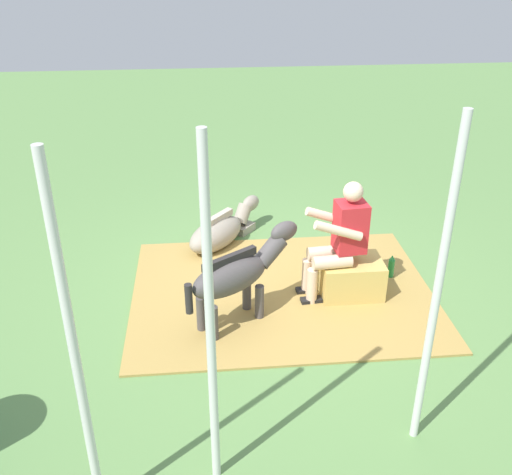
{
  "coord_description": "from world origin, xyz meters",
  "views": [
    {
      "loc": [
        0.74,
        5.34,
        3.4
      ],
      "look_at": [
        0.22,
        -0.16,
        0.55
      ],
      "focal_mm": 40.98,
      "sensor_mm": 36.0,
      "label": 1
    }
  ],
  "objects_px": {
    "hay_bale": "(351,278)",
    "pony_lying": "(221,231)",
    "tent_pole_left": "(437,295)",
    "person_seated": "(339,237)",
    "tent_pole_right": "(75,358)",
    "pony_standing": "(238,274)",
    "soda_bottle": "(391,267)",
    "tent_pole_mid": "(210,328)"
  },
  "relations": [
    {
      "from": "tent_pole_left",
      "to": "person_seated",
      "type": "bearing_deg",
      "value": -84.76
    },
    {
      "from": "pony_lying",
      "to": "soda_bottle",
      "type": "xyz_separation_m",
      "value": [
        -1.85,
        0.99,
        -0.05
      ]
    },
    {
      "from": "tent_pole_mid",
      "to": "person_seated",
      "type": "bearing_deg",
      "value": -121.27
    },
    {
      "from": "tent_pole_left",
      "to": "pony_lying",
      "type": "bearing_deg",
      "value": -67.63
    },
    {
      "from": "tent_pole_left",
      "to": "tent_pole_right",
      "type": "height_order",
      "value": "same"
    },
    {
      "from": "soda_bottle",
      "to": "tent_pole_mid",
      "type": "distance_m",
      "value": 3.4
    },
    {
      "from": "person_seated",
      "to": "tent_pole_mid",
      "type": "xyz_separation_m",
      "value": [
        1.34,
        2.2,
        0.57
      ]
    },
    {
      "from": "pony_standing",
      "to": "pony_lying",
      "type": "distance_m",
      "value": 1.69
    },
    {
      "from": "pony_standing",
      "to": "tent_pole_mid",
      "type": "relative_size",
      "value": 0.46
    },
    {
      "from": "pony_lying",
      "to": "tent_pole_right",
      "type": "bearing_deg",
      "value": 75.48
    },
    {
      "from": "person_seated",
      "to": "tent_pole_mid",
      "type": "height_order",
      "value": "tent_pole_mid"
    },
    {
      "from": "hay_bale",
      "to": "tent_pole_mid",
      "type": "bearing_deg",
      "value": 55.92
    },
    {
      "from": "pony_lying",
      "to": "tent_pole_left",
      "type": "distance_m",
      "value": 3.68
    },
    {
      "from": "tent_pole_right",
      "to": "tent_pole_mid",
      "type": "height_order",
      "value": "same"
    },
    {
      "from": "tent_pole_left",
      "to": "tent_pole_mid",
      "type": "distance_m",
      "value": 1.54
    },
    {
      "from": "hay_bale",
      "to": "pony_standing",
      "type": "height_order",
      "value": "pony_standing"
    },
    {
      "from": "hay_bale",
      "to": "pony_lying",
      "type": "xyz_separation_m",
      "value": [
        1.32,
        -1.27,
        -0.01
      ]
    },
    {
      "from": "pony_lying",
      "to": "tent_pole_right",
      "type": "xyz_separation_m",
      "value": [
        0.95,
        3.69,
        1.08
      ]
    },
    {
      "from": "person_seated",
      "to": "pony_standing",
      "type": "height_order",
      "value": "person_seated"
    },
    {
      "from": "person_seated",
      "to": "pony_lying",
      "type": "distance_m",
      "value": 1.8
    },
    {
      "from": "tent_pole_right",
      "to": "hay_bale",
      "type": "bearing_deg",
      "value": -133.21
    },
    {
      "from": "tent_pole_mid",
      "to": "tent_pole_left",
      "type": "bearing_deg",
      "value": -171.51
    },
    {
      "from": "person_seated",
      "to": "soda_bottle",
      "type": "relative_size",
      "value": 4.41
    },
    {
      "from": "tent_pole_right",
      "to": "pony_standing",
      "type": "bearing_deg",
      "value": -117.34
    },
    {
      "from": "tent_pole_left",
      "to": "tent_pole_mid",
      "type": "xyz_separation_m",
      "value": [
        1.52,
        0.23,
        0.0
      ]
    },
    {
      "from": "hay_bale",
      "to": "pony_standing",
      "type": "bearing_deg",
      "value": 17.3
    },
    {
      "from": "pony_lying",
      "to": "tent_pole_right",
      "type": "distance_m",
      "value": 3.96
    },
    {
      "from": "pony_lying",
      "to": "soda_bottle",
      "type": "distance_m",
      "value": 2.09
    },
    {
      "from": "pony_standing",
      "to": "tent_pole_right",
      "type": "xyz_separation_m",
      "value": [
        1.05,
        2.04,
        0.72
      ]
    },
    {
      "from": "pony_standing",
      "to": "tent_pole_right",
      "type": "distance_m",
      "value": 2.4
    },
    {
      "from": "tent_pole_left",
      "to": "tent_pole_mid",
      "type": "height_order",
      "value": "same"
    },
    {
      "from": "person_seated",
      "to": "tent_pole_left",
      "type": "distance_m",
      "value": 2.06
    },
    {
      "from": "hay_bale",
      "to": "person_seated",
      "type": "distance_m",
      "value": 0.52
    },
    {
      "from": "tent_pole_left",
      "to": "pony_standing",
      "type": "bearing_deg",
      "value": -52.34
    },
    {
      "from": "pony_standing",
      "to": "tent_pole_mid",
      "type": "height_order",
      "value": "tent_pole_mid"
    },
    {
      "from": "hay_bale",
      "to": "person_seated",
      "type": "relative_size",
      "value": 0.5
    },
    {
      "from": "soda_bottle",
      "to": "hay_bale",
      "type": "bearing_deg",
      "value": 27.97
    },
    {
      "from": "person_seated",
      "to": "pony_lying",
      "type": "relative_size",
      "value": 1.07
    },
    {
      "from": "pony_standing",
      "to": "person_seated",
      "type": "bearing_deg",
      "value": -160.76
    },
    {
      "from": "hay_bale",
      "to": "soda_bottle",
      "type": "relative_size",
      "value": 2.19
    },
    {
      "from": "hay_bale",
      "to": "tent_pole_right",
      "type": "xyz_separation_m",
      "value": [
        2.27,
        2.42,
        1.06
      ]
    },
    {
      "from": "pony_lying",
      "to": "hay_bale",
      "type": "bearing_deg",
      "value": 136.05
    }
  ]
}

